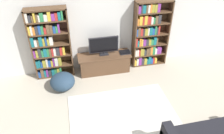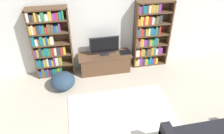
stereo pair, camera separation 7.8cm
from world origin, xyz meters
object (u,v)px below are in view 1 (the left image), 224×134
at_px(bookshelf_right, 149,35).
at_px(tv_stand, 104,63).
at_px(television, 104,45).
at_px(laptop, 125,52).
at_px(beanbag_ottoman, 63,82).
at_px(bookshelf_left, 49,44).

bearing_deg(bookshelf_right, tv_stand, -174.18).
xyz_separation_m(television, laptop, (0.60, -0.03, -0.27)).
distance_m(bookshelf_right, beanbag_ottoman, 2.70).
distance_m(bookshelf_left, bookshelf_right, 2.74).
xyz_separation_m(bookshelf_right, television, (-1.31, -0.11, -0.13)).
bearing_deg(bookshelf_left, bookshelf_right, 0.01).
bearing_deg(tv_stand, television, 90.00).
height_order(laptop, beanbag_ottoman, laptop).
relative_size(television, beanbag_ottoman, 1.29).
relative_size(laptop, beanbag_ottoman, 0.49).
xyz_separation_m(bookshelf_left, laptop, (2.02, -0.14, -0.43)).
xyz_separation_m(tv_stand, laptop, (0.60, -0.00, 0.28)).
relative_size(bookshelf_left, bookshelf_right, 1.00).
height_order(tv_stand, television, television).
bearing_deg(tv_stand, bookshelf_right, 5.82).
bearing_deg(beanbag_ottoman, laptop, 16.83).
xyz_separation_m(bookshelf_left, television, (1.43, -0.10, -0.16)).
distance_m(tv_stand, television, 0.55).
height_order(bookshelf_left, television, bookshelf_left).
height_order(bookshelf_right, laptop, bookshelf_right).
relative_size(bookshelf_left, television, 2.39).
relative_size(bookshelf_left, laptop, 6.22).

